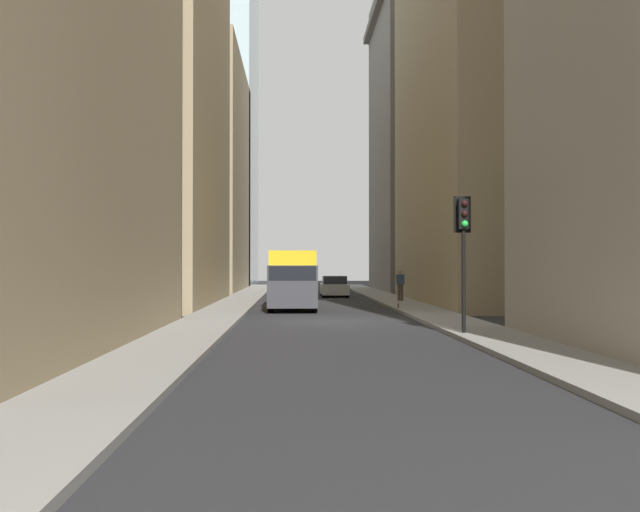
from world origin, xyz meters
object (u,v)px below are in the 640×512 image
object	(u,v)px
sedan_silver	(334,287)
discarded_bottle	(398,306)
pedestrian	(400,284)
delivery_truck	(293,279)
traffic_light_foreground	(464,232)

from	to	relation	value
sedan_silver	discarded_bottle	distance (m)	14.96
pedestrian	delivery_truck	bearing A→B (deg)	130.11
delivery_truck	pedestrian	world-z (taller)	delivery_truck
delivery_truck	sedan_silver	world-z (taller)	delivery_truck
traffic_light_foreground	discarded_bottle	size ratio (longest dim) A/B	15.18
sedan_silver	pedestrian	distance (m)	8.89
sedan_silver	pedestrian	xyz separation A→B (m)	(-8.26, -3.27, 0.43)
sedan_silver	traffic_light_foreground	world-z (taller)	traffic_light_foreground
delivery_truck	sedan_silver	xyz separation A→B (m)	(13.37, -2.80, -0.80)
traffic_light_foreground	discarded_bottle	bearing A→B (deg)	0.93
traffic_light_foreground	discarded_bottle	xyz separation A→B (m)	(11.77, 0.19, -2.90)
delivery_truck	traffic_light_foreground	world-z (taller)	traffic_light_foreground
pedestrian	discarded_bottle	bearing A→B (deg)	170.40
sedan_silver	pedestrian	size ratio (longest dim) A/B	2.45
delivery_truck	traffic_light_foreground	distance (m)	14.27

